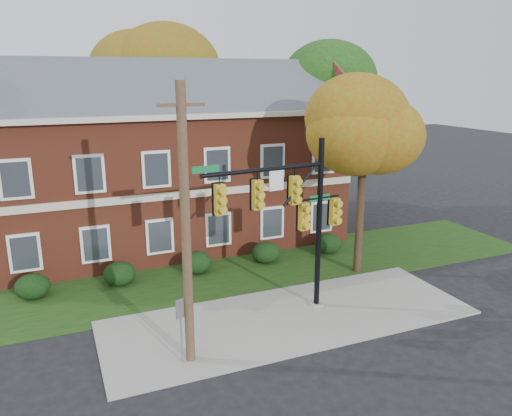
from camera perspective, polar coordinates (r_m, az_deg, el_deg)
name	(u,v)px	position (r m, az deg, el deg)	size (l,w,h in m)	color
ground	(302,330)	(18.64, 5.34, -13.76)	(120.00, 120.00, 0.00)	black
sidewalk	(290,317)	(19.40, 3.92, -12.37)	(14.00, 5.00, 0.08)	gray
grass_strip	(242,272)	(23.57, -1.56, -7.27)	(30.00, 6.00, 0.04)	#193811
apartment_building	(167,151)	(27.24, -10.17, 6.40)	(18.80, 8.80, 9.74)	brown
hedge_far_left	(32,286)	(22.71, -24.18, -8.18)	(1.40, 1.26, 1.05)	black
hedge_left	(120,274)	(22.80, -15.33, -7.26)	(1.40, 1.26, 1.05)	black
hedge_center	(197,262)	(23.42, -6.78, -6.20)	(1.40, 1.26, 1.05)	black
hedge_right	(266,252)	(24.52, 1.12, -5.10)	(1.40, 1.26, 1.05)	black
hedge_far_right	(328,243)	(26.06, 8.20, -4.03)	(1.40, 1.26, 1.05)	black
tree_near_right	(371,129)	(22.53, 13.00, 8.81)	(4.50, 4.25, 8.58)	black
tree_right_rear	(342,89)	(32.14, 9.80, 13.31)	(6.30, 5.95, 10.62)	black
tree_far_rear	(157,76)	(34.90, -11.22, 14.54)	(6.84, 6.46, 11.52)	black
traffic_signal	(293,210)	(18.30, 4.22, -0.18)	(6.01, 0.88, 6.72)	gray
utility_pole	(186,229)	(15.10, -8.03, -2.40)	(1.37, 0.30, 8.81)	#453520
sign_post	(181,321)	(16.14, -8.60, -12.60)	(0.31, 0.16, 2.24)	slate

